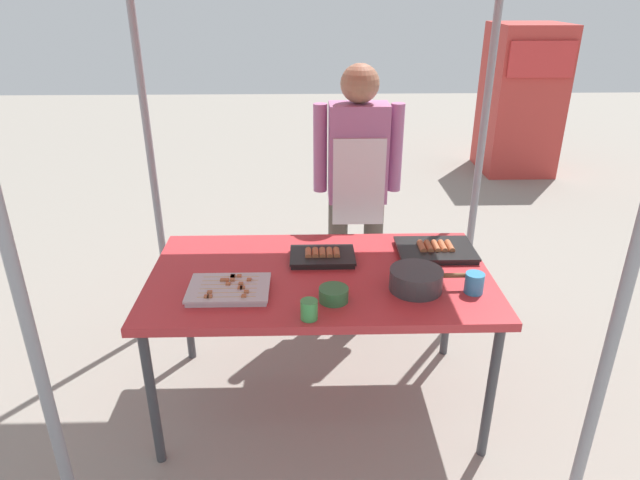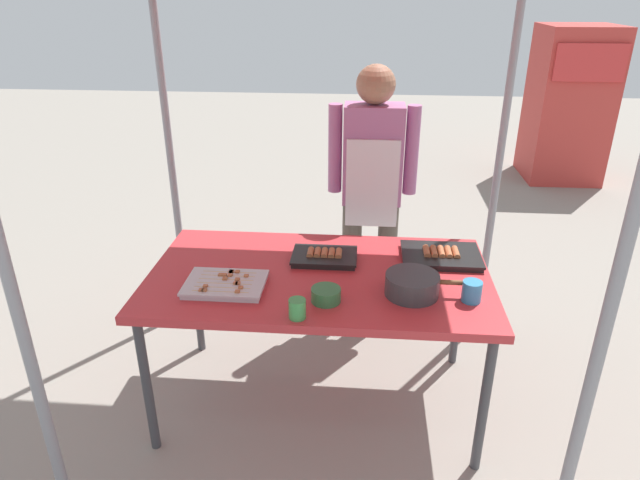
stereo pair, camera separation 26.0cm
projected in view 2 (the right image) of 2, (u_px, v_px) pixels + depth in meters
ground_plane at (319, 399)px, 2.94m from camera, size 18.00×18.00×0.00m
stall_table at (319, 283)px, 2.64m from camera, size 1.60×0.90×0.75m
tray_grilled_sausages at (324, 256)px, 2.74m from camera, size 0.32×0.22×0.05m
tray_meat_skewers at (225, 284)px, 2.49m from camera, size 0.36×0.26×0.04m
tray_pork_links at (441, 255)px, 2.75m from camera, size 0.38×0.29×0.05m
cooking_wok at (413, 284)px, 2.42m from camera, size 0.40×0.24×0.10m
condiment_bowl at (326, 295)px, 2.38m from camera, size 0.13×0.13×0.06m
drink_cup_near_edge at (472, 291)px, 2.38m from camera, size 0.08×0.08×0.09m
drink_cup_by_wok at (297, 309)px, 2.26m from camera, size 0.07×0.07×0.08m
vendor_woman at (372, 179)px, 3.28m from camera, size 0.52×0.23×1.60m
neighbor_stall_left at (568, 104)px, 6.00m from camera, size 0.76×0.82×1.62m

